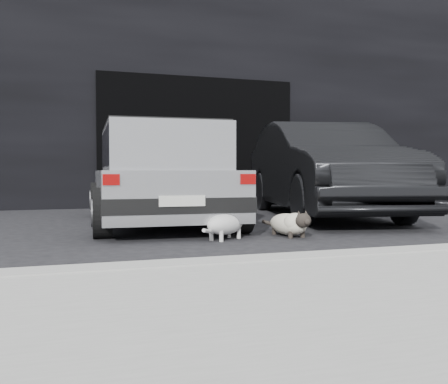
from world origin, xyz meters
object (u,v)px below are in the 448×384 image
object	(u,v)px
silver_hatchback	(159,171)
cat_siamese	(291,224)
cat_white	(227,223)
second_car	(324,169)

from	to	relation	value
silver_hatchback	cat_siamese	size ratio (longest dim) A/B	4.05
cat_siamese	cat_white	bearing A→B (deg)	-6.20
silver_hatchback	second_car	world-z (taller)	second_car
cat_siamese	silver_hatchback	bearing A→B (deg)	-60.44
second_car	cat_siamese	world-z (taller)	second_car
silver_hatchback	cat_white	bearing A→B (deg)	-72.82
silver_hatchback	cat_white	world-z (taller)	silver_hatchback
second_car	cat_siamese	bearing A→B (deg)	-115.78
second_car	cat_siamese	distance (m)	2.62
silver_hatchback	second_car	distance (m)	2.71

